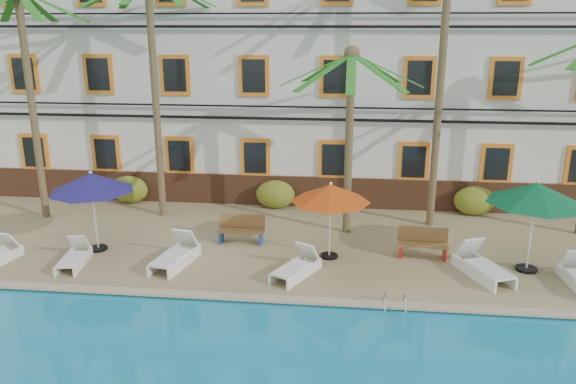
# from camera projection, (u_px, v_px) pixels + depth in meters

# --- Properties ---
(ground) EXTENTS (100.00, 100.00, 0.00)m
(ground) POSITION_uv_depth(u_px,v_px,m) (269.00, 292.00, 15.46)
(ground) COLOR #384C23
(ground) RESTS_ON ground
(pool_deck) EXTENTS (30.00, 12.00, 0.25)m
(pool_deck) POSITION_uv_depth(u_px,v_px,m) (288.00, 226.00, 20.19)
(pool_deck) COLOR tan
(pool_deck) RESTS_ON ground
(pool_coping) EXTENTS (30.00, 0.35, 0.06)m
(pool_coping) POSITION_uv_depth(u_px,v_px,m) (263.00, 298.00, 14.53)
(pool_coping) COLOR tan
(pool_coping) RESTS_ON pool_deck
(hotel_building) EXTENTS (25.40, 6.44, 10.22)m
(hotel_building) POSITION_uv_depth(u_px,v_px,m) (302.00, 67.00, 23.41)
(hotel_building) COLOR silver
(hotel_building) RESTS_ON pool_deck
(palm_a) EXTENTS (4.57, 4.57, 8.20)m
(palm_a) POSITION_uv_depth(u_px,v_px,m) (28.00, 72.00, 19.25)
(palm_a) COLOR brown
(palm_a) RESTS_ON pool_deck
(palm_b) EXTENTS (4.57, 4.57, 8.67)m
(palm_b) POSITION_uv_depth(u_px,v_px,m) (153.00, 63.00, 19.37)
(palm_b) COLOR brown
(palm_b) RESTS_ON pool_deck
(palm_c) EXTENTS (4.57, 4.57, 6.21)m
(palm_c) POSITION_uv_depth(u_px,v_px,m) (350.00, 112.00, 18.07)
(palm_c) COLOR brown
(palm_c) RESTS_ON pool_deck
(palm_d) EXTENTS (4.57, 4.57, 10.11)m
(palm_d) POSITION_uv_depth(u_px,v_px,m) (444.00, 40.00, 18.10)
(palm_d) COLOR brown
(palm_d) RESTS_ON pool_deck
(shrub_left) EXTENTS (1.50, 0.90, 1.10)m
(shrub_left) POSITION_uv_depth(u_px,v_px,m) (129.00, 190.00, 22.21)
(shrub_left) COLOR #225B1A
(shrub_left) RESTS_ON pool_deck
(shrub_mid) EXTENTS (1.50, 0.90, 1.10)m
(shrub_mid) POSITION_uv_depth(u_px,v_px,m) (275.00, 194.00, 21.59)
(shrub_mid) COLOR #225B1A
(shrub_mid) RESTS_ON pool_deck
(shrub_right) EXTENTS (1.50, 0.90, 1.10)m
(shrub_right) POSITION_uv_depth(u_px,v_px,m) (474.00, 201.00, 20.80)
(shrub_right) COLOR #225B1A
(shrub_right) RESTS_ON pool_deck
(umbrella_blue) EXTENTS (2.57, 2.57, 2.57)m
(umbrella_blue) POSITION_uv_depth(u_px,v_px,m) (91.00, 183.00, 17.11)
(umbrella_blue) COLOR black
(umbrella_blue) RESTS_ON pool_deck
(umbrella_red) EXTENTS (2.39, 2.39, 2.39)m
(umbrella_red) POSITION_uv_depth(u_px,v_px,m) (331.00, 193.00, 16.58)
(umbrella_red) COLOR black
(umbrella_red) RESTS_ON pool_deck
(umbrella_green) EXTENTS (2.72, 2.72, 2.71)m
(umbrella_green) POSITION_uv_depth(u_px,v_px,m) (536.00, 194.00, 15.59)
(umbrella_green) COLOR black
(umbrella_green) RESTS_ON pool_deck
(lounger_b) EXTENTS (0.82, 1.73, 0.79)m
(lounger_b) POSITION_uv_depth(u_px,v_px,m) (74.00, 257.00, 16.54)
(lounger_b) COLOR white
(lounger_b) RESTS_ON pool_deck
(lounger_c) EXTENTS (1.10, 2.11, 0.95)m
(lounger_c) POSITION_uv_depth(u_px,v_px,m) (176.00, 255.00, 16.55)
(lounger_c) COLOR white
(lounger_c) RESTS_ON pool_deck
(lounger_d) EXTENTS (1.39, 1.89, 0.85)m
(lounger_d) POSITION_uv_depth(u_px,v_px,m) (297.00, 266.00, 15.84)
(lounger_d) COLOR white
(lounger_d) RESTS_ON pool_deck
(lounger_e) EXTENTS (1.48, 2.16, 0.96)m
(lounger_e) POSITION_uv_depth(u_px,v_px,m) (482.00, 266.00, 15.80)
(lounger_e) COLOR white
(lounger_e) RESTS_ON pool_deck
(bench_left) EXTENTS (1.51, 0.50, 0.93)m
(bench_left) POSITION_uv_depth(u_px,v_px,m) (241.00, 229.00, 18.20)
(bench_left) COLOR olive
(bench_left) RESTS_ON pool_deck
(bench_right) EXTENTS (1.53, 0.58, 0.93)m
(bench_right) POSITION_uv_depth(u_px,v_px,m) (423.00, 242.00, 17.06)
(bench_right) COLOR olive
(bench_right) RESTS_ON pool_deck
(pool_ladder) EXTENTS (0.54, 0.74, 0.74)m
(pool_ladder) POSITION_uv_depth(u_px,v_px,m) (394.00, 308.00, 14.09)
(pool_ladder) COLOR silver
(pool_ladder) RESTS_ON ground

